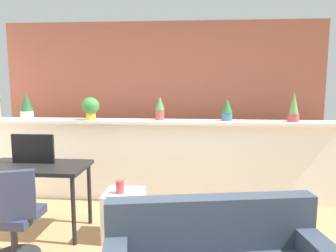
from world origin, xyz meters
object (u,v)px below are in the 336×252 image
(potted_plant_1, at_px, (91,107))
(potted_plant_4, at_px, (294,108))
(potted_plant_3, at_px, (227,109))
(side_cube_shelf, at_px, (124,215))
(desk, at_px, (36,173))
(vase_on_shelf, at_px, (120,187))
(potted_plant_2, at_px, (160,107))
(office_chair, at_px, (12,225))
(potted_plant_0, at_px, (27,106))
(tv_monitor, at_px, (33,149))

(potted_plant_1, relative_size, potted_plant_4, 0.79)
(potted_plant_3, xyz_separation_m, side_cube_shelf, (-1.14, -1.14, -1.02))
(side_cube_shelf, bearing_deg, potted_plant_1, 121.99)
(potted_plant_3, distance_m, desk, 2.45)
(desk, bearing_deg, potted_plant_3, 26.95)
(desk, xyz_separation_m, vase_on_shelf, (0.94, -0.09, -0.10))
(potted_plant_4, bearing_deg, potted_plant_2, 178.85)
(potted_plant_3, distance_m, office_chair, 2.81)
(potted_plant_2, bearing_deg, potted_plant_4, -1.15)
(potted_plant_2, distance_m, side_cube_shelf, 1.56)
(potted_plant_1, relative_size, vase_on_shelf, 2.31)
(potted_plant_2, relative_size, desk, 0.29)
(potted_plant_0, xyz_separation_m, potted_plant_3, (2.71, 0.06, -0.03))
(potted_plant_3, relative_size, desk, 0.26)
(desk, bearing_deg, potted_plant_1, 73.36)
(vase_on_shelf, bearing_deg, potted_plant_0, 144.22)
(office_chair, bearing_deg, potted_plant_3, 41.09)
(potted_plant_2, relative_size, office_chair, 0.35)
(potted_plant_0, distance_m, side_cube_shelf, 2.17)
(potted_plant_3, relative_size, office_chair, 0.32)
(potted_plant_0, relative_size, desk, 0.33)
(potted_plant_3, height_order, side_cube_shelf, potted_plant_3)
(potted_plant_0, height_order, vase_on_shelf, potted_plant_0)
(potted_plant_4, height_order, side_cube_shelf, potted_plant_4)
(potted_plant_3, xyz_separation_m, vase_on_shelf, (-1.18, -1.17, -0.70))
(potted_plant_1, distance_m, side_cube_shelf, 1.64)
(potted_plant_2, bearing_deg, vase_on_shelf, -103.77)
(desk, bearing_deg, side_cube_shelf, -3.91)
(potted_plant_4, distance_m, vase_on_shelf, 2.43)
(potted_plant_1, bearing_deg, side_cube_shelf, -58.01)
(office_chair, distance_m, vase_on_shelf, 1.03)
(potted_plant_1, height_order, potted_plant_3, potted_plant_1)
(vase_on_shelf, bearing_deg, office_chair, -145.01)
(potted_plant_1, xyz_separation_m, side_cube_shelf, (0.67, -1.07, -1.04))
(potted_plant_1, bearing_deg, desk, -106.64)
(potted_plant_1, bearing_deg, vase_on_shelf, -59.83)
(potted_plant_1, height_order, desk, potted_plant_1)
(potted_plant_3, xyz_separation_m, office_chair, (-2.01, -1.75, -0.88))
(potted_plant_0, height_order, potted_plant_1, potted_plant_0)
(potted_plant_1, height_order, tv_monitor, potted_plant_1)
(potted_plant_2, bearing_deg, office_chair, -122.60)
(potted_plant_3, xyz_separation_m, tv_monitor, (-2.17, -1.00, -0.36))
(vase_on_shelf, bearing_deg, side_cube_shelf, 40.00)
(potted_plant_1, bearing_deg, potted_plant_0, 179.47)
(office_chair, bearing_deg, vase_on_shelf, 34.99)
(potted_plant_4, bearing_deg, potted_plant_3, 177.61)
(tv_monitor, bearing_deg, potted_plant_3, 24.64)
(potted_plant_1, xyz_separation_m, potted_plant_2, (0.93, 0.07, -0.00))
(desk, bearing_deg, vase_on_shelf, -5.63)
(potted_plant_1, relative_size, side_cube_shelf, 0.61)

